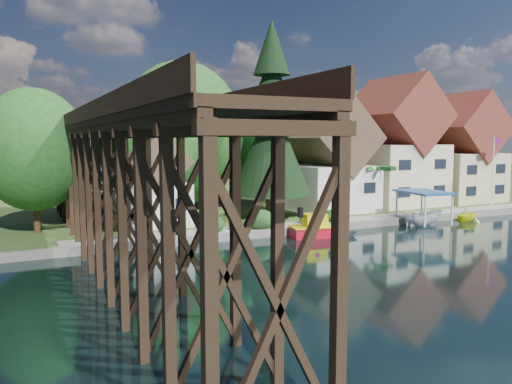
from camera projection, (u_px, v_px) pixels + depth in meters
ground at (375, 253)px, 33.22m from camera, size 140.00×140.00×0.00m
bank at (202, 197)px, 63.61m from camera, size 140.00×52.00×0.50m
seawall at (351, 226)px, 42.09m from camera, size 60.00×0.40×0.62m
promenade at (361, 219)px, 44.09m from camera, size 50.00×2.60×0.06m
trestle_bridge at (113, 176)px, 30.34m from camera, size 4.12×44.18×9.30m
house_left at (328, 164)px, 50.04m from camera, size 7.64×8.64×11.02m
house_center at (395, 150)px, 54.26m from camera, size 8.65×9.18×13.89m
house_right at (458, 155)px, 57.79m from camera, size 8.15×8.64×12.45m
shed at (155, 185)px, 41.01m from camera, size 5.09×5.40×7.85m
bg_trees at (252, 142)px, 51.91m from camera, size 49.90×13.30×10.57m
shrubs at (253, 220)px, 39.38m from camera, size 15.76×2.47×1.70m
conifer at (271, 124)px, 43.95m from camera, size 7.11×7.11×17.50m
palm_tree at (377, 170)px, 48.14m from camera, size 3.52×3.52×4.77m
flagpole at (494, 165)px, 51.47m from camera, size 1.14×0.20×7.30m
tugboat at (313, 228)px, 38.59m from camera, size 3.62×2.40×2.43m
boat_white_a at (332, 230)px, 39.24m from camera, size 5.00×4.51×0.85m
boat_canopy at (423, 211)px, 43.79m from camera, size 4.02×5.20×3.07m
boat_yellow at (467, 213)px, 46.16m from camera, size 2.98×2.63×1.48m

